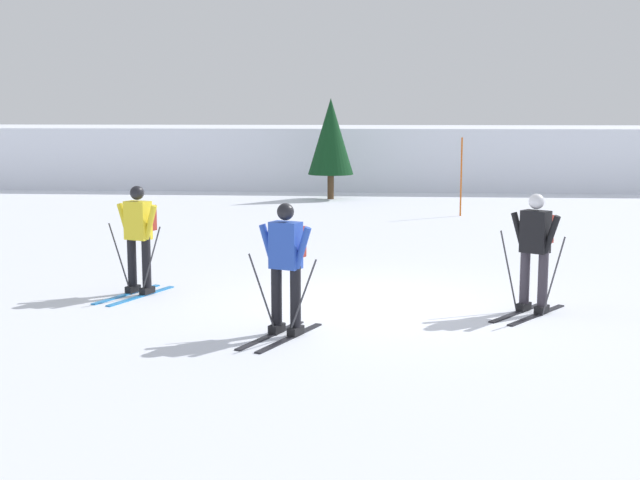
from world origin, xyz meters
name	(u,v)px	position (x,y,z in m)	size (l,w,h in m)	color
ground_plane	(376,305)	(0.00, 0.00, 0.00)	(120.00, 120.00, 0.00)	silver
far_snow_ridge	(383,155)	(0.00, 21.33, 1.10)	(80.00, 7.16, 2.20)	silver
skier_black	(536,246)	(2.26, -0.28, 0.96)	(1.23, 1.52, 1.71)	black
skier_yellow	(139,234)	(-3.71, 0.55, 0.96)	(0.96, 1.62, 1.71)	#237AC6
skier_blue	(287,262)	(-1.13, -1.78, 0.95)	(0.97, 1.62, 1.71)	black
trail_marker_pole	(461,177)	(2.15, 11.17, 1.06)	(0.04, 0.04, 2.12)	#C65614
conifer_far_left	(331,137)	(-1.65, 15.40, 2.00)	(1.46, 1.46, 3.22)	#513823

